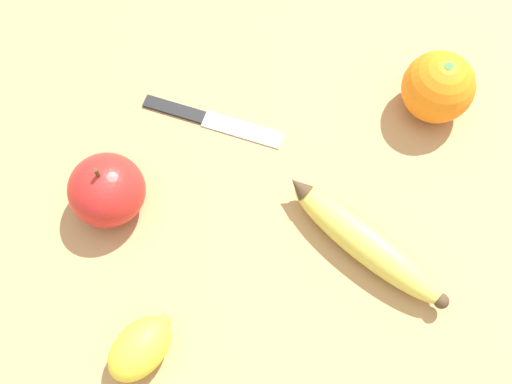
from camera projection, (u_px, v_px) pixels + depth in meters
ground_plane at (240, 269)px, 0.65m from camera, size 3.00×3.00×0.00m
banana at (365, 241)px, 0.64m from camera, size 0.17×0.17×0.04m
orange at (438, 87)px, 0.69m from camera, size 0.08×0.08×0.08m
apple at (107, 190)px, 0.64m from camera, size 0.08×0.08×0.09m
lemon at (140, 348)px, 0.59m from camera, size 0.09×0.09×0.05m
paring_knife at (207, 118)px, 0.72m from camera, size 0.08×0.17×0.01m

